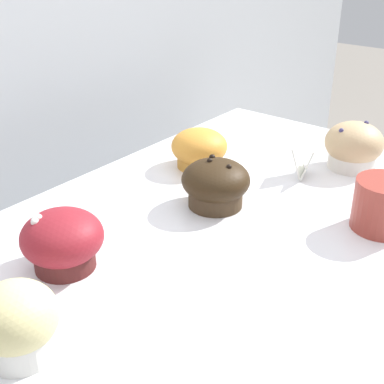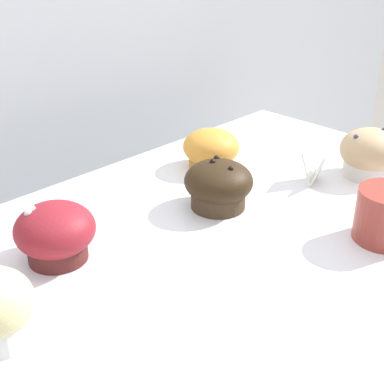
# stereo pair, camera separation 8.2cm
# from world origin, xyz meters

# --- Properties ---
(wall_back) EXTENTS (3.20, 0.10, 1.80)m
(wall_back) POSITION_xyz_m (0.00, 0.60, 0.90)
(wall_back) COLOR #B2B7BC
(wall_back) RESTS_ON ground
(muffin_front_center) EXTENTS (0.09, 0.09, 0.09)m
(muffin_front_center) POSITION_xyz_m (-0.36, 0.02, 0.99)
(muffin_front_center) COLOR silver
(muffin_front_center) RESTS_ON display_counter
(muffin_back_left) EXTENTS (0.11, 0.11, 0.08)m
(muffin_back_left) POSITION_xyz_m (0.05, 0.06, 0.99)
(muffin_back_left) COLOR #42301F
(muffin_back_left) RESTS_ON display_counter
(muffin_back_right) EXTENTS (0.11, 0.11, 0.07)m
(muffin_back_right) POSITION_xyz_m (0.15, 0.18, 0.98)
(muffin_back_right) COLOR #C98632
(muffin_back_right) RESTS_ON display_counter
(muffin_front_left) EXTENTS (0.11, 0.11, 0.08)m
(muffin_front_left) POSITION_xyz_m (-0.22, 0.11, 0.99)
(muffin_front_left) COLOR #501E1D
(muffin_front_left) RESTS_ON display_counter
(muffin_front_right) EXTENTS (0.11, 0.11, 0.09)m
(muffin_front_right) POSITION_xyz_m (0.33, -0.05, 0.99)
(muffin_front_right) COLOR silver
(muffin_front_right) RESTS_ON display_counter
(price_card) EXTENTS (0.06, 0.05, 0.06)m
(price_card) POSITION_xyz_m (0.23, -0.00, 0.98)
(price_card) COLOR white
(price_card) RESTS_ON display_counter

